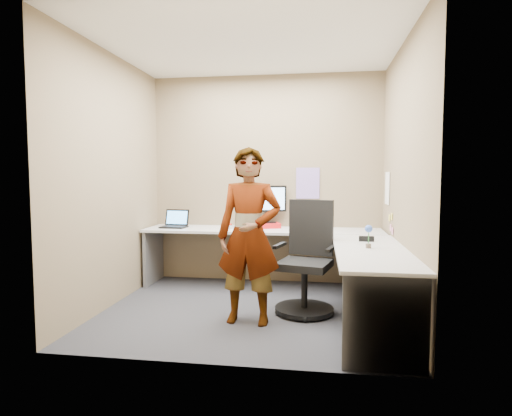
% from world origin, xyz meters
% --- Properties ---
extents(ground, '(3.00, 3.00, 0.00)m').
position_xyz_m(ground, '(0.00, 0.00, 0.00)').
color(ground, '#26262B').
rests_on(ground, ground).
extents(wall_back, '(3.00, 0.00, 3.00)m').
position_xyz_m(wall_back, '(0.00, 1.30, 1.35)').
color(wall_back, brown).
rests_on(wall_back, ground).
extents(wall_right, '(0.00, 2.70, 2.70)m').
position_xyz_m(wall_right, '(1.50, 0.00, 1.35)').
color(wall_right, brown).
rests_on(wall_right, ground).
extents(wall_left, '(0.00, 2.70, 2.70)m').
position_xyz_m(wall_left, '(-1.50, 0.00, 1.35)').
color(wall_left, brown).
rests_on(wall_left, ground).
extents(ceiling, '(3.00, 3.00, 0.00)m').
position_xyz_m(ceiling, '(0.00, 0.00, 2.70)').
color(ceiling, white).
rests_on(ceiling, wall_back).
extents(desk, '(2.98, 2.58, 0.73)m').
position_xyz_m(desk, '(0.44, 0.39, 0.59)').
color(desk, '#B5B5B5').
rests_on(desk, ground).
extents(paper_ream, '(0.38, 0.33, 0.06)m').
position_xyz_m(paper_ream, '(0.04, 1.11, 0.76)').
color(paper_ream, red).
rests_on(paper_ream, desk).
extents(monitor, '(0.48, 0.23, 0.48)m').
position_xyz_m(monitor, '(0.04, 1.13, 1.07)').
color(monitor, black).
rests_on(monitor, paper_ream).
extents(laptop, '(0.33, 0.29, 0.23)m').
position_xyz_m(laptop, '(-1.14, 0.99, 0.79)').
color(laptop, black).
rests_on(laptop, desk).
extents(trackball_mouse, '(0.12, 0.08, 0.07)m').
position_xyz_m(trackball_mouse, '(-0.40, 0.95, 0.76)').
color(trackball_mouse, '#B7B7BC').
rests_on(trackball_mouse, desk).
extents(origami, '(0.10, 0.10, 0.06)m').
position_xyz_m(origami, '(-0.43, 0.75, 0.76)').
color(origami, white).
rests_on(origami, desk).
extents(stapler, '(0.15, 0.04, 0.05)m').
position_xyz_m(stapler, '(1.18, 0.14, 0.76)').
color(stapler, black).
rests_on(stapler, desk).
extents(flower, '(0.07, 0.07, 0.22)m').
position_xyz_m(flower, '(1.16, -0.27, 0.87)').
color(flower, brown).
rests_on(flower, desk).
extents(calendar_purple, '(0.30, 0.01, 0.40)m').
position_xyz_m(calendar_purple, '(0.55, 1.29, 1.30)').
color(calendar_purple, '#846BB7').
rests_on(calendar_purple, wall_back).
extents(calendar_white, '(0.01, 0.28, 0.38)m').
position_xyz_m(calendar_white, '(1.49, 0.90, 1.25)').
color(calendar_white, white).
rests_on(calendar_white, wall_right).
extents(sticky_note_a, '(0.01, 0.07, 0.07)m').
position_xyz_m(sticky_note_a, '(1.49, 0.55, 0.95)').
color(sticky_note_a, '#F2E059').
rests_on(sticky_note_a, wall_right).
extents(sticky_note_b, '(0.01, 0.07, 0.07)m').
position_xyz_m(sticky_note_b, '(1.49, 0.60, 0.82)').
color(sticky_note_b, pink).
rests_on(sticky_note_b, wall_right).
extents(sticky_note_c, '(0.01, 0.07, 0.07)m').
position_xyz_m(sticky_note_c, '(1.49, 0.48, 0.80)').
color(sticky_note_c, pink).
rests_on(sticky_note_c, wall_right).
extents(sticky_note_d, '(0.01, 0.07, 0.07)m').
position_xyz_m(sticky_note_d, '(1.49, 0.70, 0.92)').
color(sticky_note_d, '#F2E059').
rests_on(sticky_note_d, wall_right).
extents(office_chair, '(0.64, 0.61, 1.12)m').
position_xyz_m(office_chair, '(0.58, 0.06, 0.46)').
color(office_chair, black).
rests_on(office_chair, ground).
extents(person, '(0.63, 0.43, 1.67)m').
position_xyz_m(person, '(0.05, -0.35, 0.83)').
color(person, '#999399').
rests_on(person, ground).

